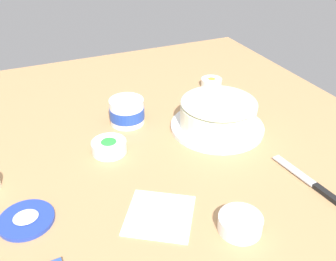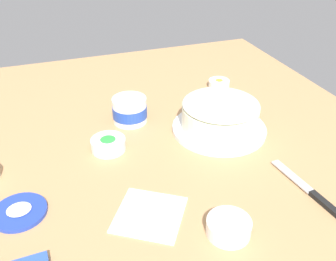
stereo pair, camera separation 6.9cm
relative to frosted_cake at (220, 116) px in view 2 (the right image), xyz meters
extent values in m
plane|color=tan|center=(-0.26, 0.00, -0.05)|extent=(1.54, 1.54, 0.00)
cylinder|color=white|center=(0.00, 0.00, -0.04)|extent=(0.29, 0.29, 0.01)
cylinder|color=pink|center=(0.00, 0.00, -0.01)|extent=(0.21, 0.21, 0.06)
cylinder|color=white|center=(0.00, 0.00, 0.00)|extent=(0.23, 0.23, 0.07)
ellipsoid|color=white|center=(0.00, 0.00, 0.04)|extent=(0.23, 0.23, 0.04)
cylinder|color=white|center=(-0.25, 0.15, -0.01)|extent=(0.11, 0.11, 0.08)
cylinder|color=#2347B2|center=(-0.25, 0.15, -0.01)|extent=(0.11, 0.11, 0.04)
cylinder|color=white|center=(-0.25, 0.15, 0.03)|extent=(0.09, 0.09, 0.01)
cylinder|color=#233DAD|center=(-0.60, -0.18, -0.05)|extent=(0.12, 0.12, 0.01)
ellipsoid|color=white|center=(-0.60, -0.18, -0.04)|extent=(0.06, 0.05, 0.01)
cube|color=silver|center=(0.08, -0.27, -0.05)|extent=(0.04, 0.14, 0.00)
cube|color=black|center=(0.09, -0.39, -0.05)|extent=(0.03, 0.10, 0.01)
cylinder|color=white|center=(0.14, 0.28, -0.04)|extent=(0.08, 0.08, 0.03)
cylinder|color=yellow|center=(0.14, 0.28, -0.03)|extent=(0.07, 0.07, 0.01)
ellipsoid|color=yellow|center=(0.14, 0.28, -0.03)|extent=(0.06, 0.06, 0.02)
cylinder|color=white|center=(-0.17, -0.39, -0.03)|extent=(0.10, 0.10, 0.04)
cylinder|color=pink|center=(-0.17, -0.39, -0.03)|extent=(0.08, 0.08, 0.01)
ellipsoid|color=pink|center=(-0.17, -0.39, -0.03)|extent=(0.07, 0.07, 0.02)
cylinder|color=white|center=(-0.35, 0.01, -0.03)|extent=(0.10, 0.10, 0.03)
cylinder|color=green|center=(-0.35, 0.01, -0.03)|extent=(0.08, 0.08, 0.01)
ellipsoid|color=green|center=(-0.35, 0.01, -0.02)|extent=(0.07, 0.07, 0.02)
cube|color=white|center=(-0.31, -0.28, -0.05)|extent=(0.21, 0.21, 0.01)
camera|label=1|loc=(-0.55, -0.86, 0.57)|focal=40.14mm
camera|label=2|loc=(-0.48, -0.89, 0.57)|focal=40.14mm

